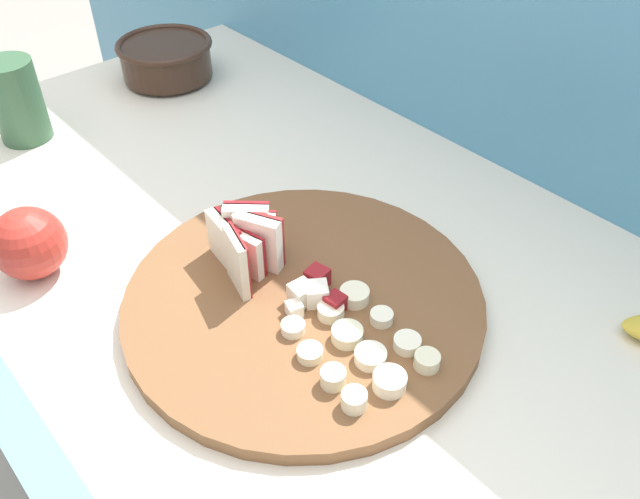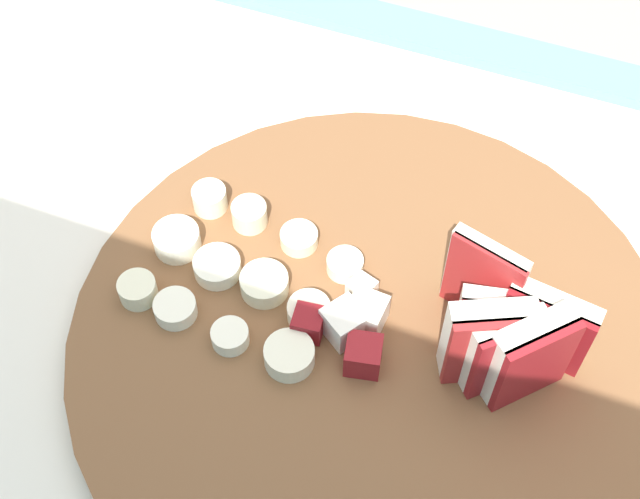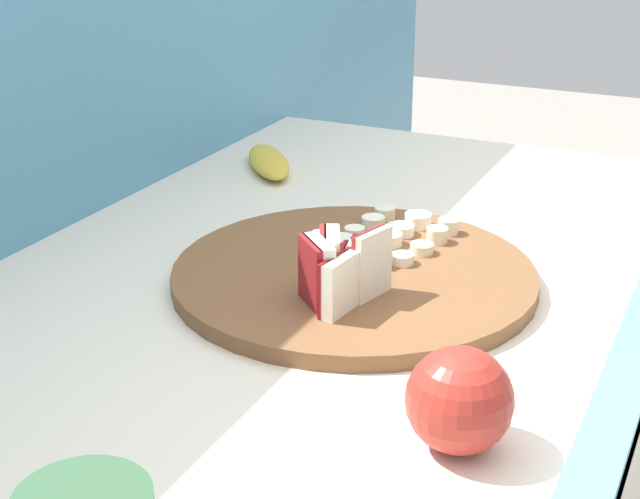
{
  "view_description": "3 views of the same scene",
  "coord_description": "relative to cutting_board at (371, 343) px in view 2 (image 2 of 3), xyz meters",
  "views": [
    {
      "loc": [
        0.41,
        -0.32,
        1.39
      ],
      "look_at": [
        0.05,
        -0.01,
        0.98
      ],
      "focal_mm": 36.6,
      "sensor_mm": 36.0,
      "label": 1
    },
    {
      "loc": [
        -0.01,
        0.22,
        1.39
      ],
      "look_at": [
        0.1,
        -0.06,
        0.96
      ],
      "focal_mm": 50.12,
      "sensor_mm": 36.0,
      "label": 2
    },
    {
      "loc": [
        -0.74,
        -0.37,
        1.31
      ],
      "look_at": [
        0.04,
        0.0,
        0.95
      ],
      "focal_mm": 53.49,
      "sensor_mm": 36.0,
      "label": 3
    }
  ],
  "objects": [
    {
      "name": "apple_dice_pile",
      "position": [
        0.01,
        0.0,
        0.02
      ],
      "size": [
        0.06,
        0.06,
        0.02
      ],
      "color": "white",
      "rests_on": "cutting_board"
    },
    {
      "name": "banana_slice_rows",
      "position": [
        0.09,
        -0.01,
        0.01
      ],
      "size": [
        0.13,
        0.11,
        0.02
      ],
      "color": "white",
      "rests_on": "cutting_board"
    },
    {
      "name": "apple_wedge_fan",
      "position": [
        -0.07,
        -0.01,
        0.04
      ],
      "size": [
        0.09,
        0.07,
        0.06
      ],
      "color": "#A32323",
      "rests_on": "cutting_board"
    },
    {
      "name": "cutting_board",
      "position": [
        0.0,
        0.0,
        0.0
      ],
      "size": [
        0.36,
        0.36,
        0.02
      ],
      "primitive_type": "cylinder",
      "color": "brown",
      "rests_on": "tiled_countertop"
    }
  ]
}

